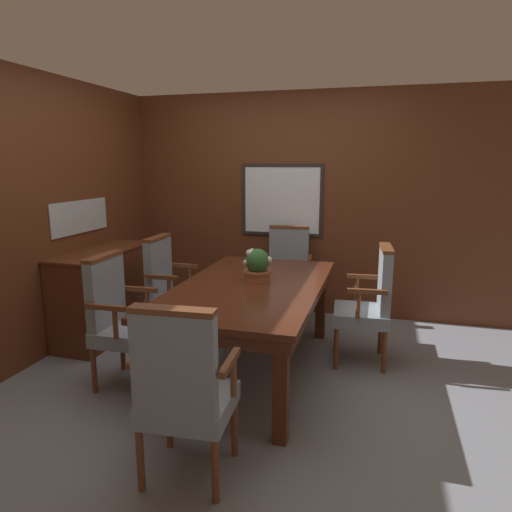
% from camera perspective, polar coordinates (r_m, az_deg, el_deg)
% --- Properties ---
extents(ground_plane, '(14.00, 14.00, 0.00)m').
position_cam_1_polar(ground_plane, '(3.85, -2.97, -14.53)').
color(ground_plane, gray).
extents(wall_back, '(7.20, 0.08, 2.45)m').
position_cam_1_polar(wall_back, '(5.18, 3.17, 6.44)').
color(wall_back, '#5B2D19').
rests_on(wall_back, ground_plane).
extents(wall_left, '(0.08, 7.20, 2.45)m').
position_cam_1_polar(wall_left, '(4.36, -25.33, 4.33)').
color(wall_left, '#5B2D19').
rests_on(wall_left, ground_plane).
extents(dining_table, '(1.11, 2.00, 0.74)m').
position_cam_1_polar(dining_table, '(3.66, -0.63, -4.91)').
color(dining_table, '#4C2314').
rests_on(dining_table, ground_plane).
extents(chair_head_near, '(0.54, 0.48, 1.02)m').
position_cam_1_polar(chair_head_near, '(2.49, -9.11, -15.98)').
color(chair_head_near, brown).
rests_on(chair_head_near, ground_plane).
extents(chair_left_near, '(0.46, 0.53, 1.02)m').
position_cam_1_polar(chair_left_near, '(3.66, -16.68, -7.17)').
color(chair_left_near, brown).
rests_on(chair_left_near, ground_plane).
extents(chair_left_far, '(0.46, 0.52, 1.02)m').
position_cam_1_polar(chair_left_far, '(4.40, -10.76, -3.68)').
color(chair_left_far, brown).
rests_on(chair_left_far, ground_plane).
extents(chair_right_far, '(0.49, 0.54, 1.02)m').
position_cam_1_polar(chair_right_far, '(3.99, 14.11, -5.44)').
color(chair_right_far, brown).
rests_on(chair_right_far, ground_plane).
extents(chair_head_far, '(0.55, 0.49, 1.02)m').
position_cam_1_polar(chair_head_far, '(4.95, 3.96, -1.77)').
color(chair_head_far, brown).
rests_on(chair_head_far, ground_plane).
extents(potted_plant, '(0.23, 0.23, 0.27)m').
position_cam_1_polar(potted_plant, '(3.72, 0.15, -1.18)').
color(potted_plant, '#9E5638').
rests_on(potted_plant, dining_table).
extents(sideboard_cabinet, '(0.46, 1.19, 0.87)m').
position_cam_1_polar(sideboard_cabinet, '(4.73, -18.40, -4.44)').
color(sideboard_cabinet, '#512816').
rests_on(sideboard_cabinet, ground_plane).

